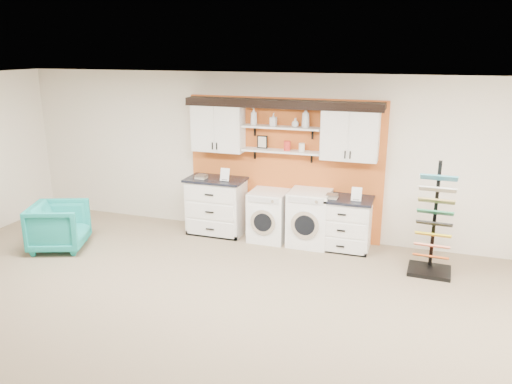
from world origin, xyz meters
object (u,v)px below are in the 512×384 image
(base_cabinet_left, at_px, (217,206))
(dryer, at_px, (309,218))
(armchair, at_px, (59,226))
(washer, at_px, (269,215))
(sample_rack, at_px, (432,239))
(base_cabinet_right, at_px, (344,223))

(base_cabinet_left, relative_size, dryer, 1.11)
(dryer, relative_size, armchair, 1.10)
(armchair, bearing_deg, washer, -85.41)
(base_cabinet_left, distance_m, dryer, 1.68)
(sample_rack, xyz_separation_m, armchair, (-5.78, -0.98, -0.14))
(base_cabinet_left, bearing_deg, armchair, -145.19)
(base_cabinet_right, relative_size, washer, 1.03)
(washer, height_order, sample_rack, sample_rack)
(base_cabinet_right, relative_size, sample_rack, 0.54)
(base_cabinet_left, xyz_separation_m, dryer, (1.68, -0.00, -0.04))
(washer, xyz_separation_m, sample_rack, (2.65, -0.51, 0.10))
(base_cabinet_right, height_order, dryer, dryer)
(dryer, xyz_separation_m, sample_rack, (1.94, -0.51, 0.06))
(armchair, bearing_deg, base_cabinet_right, -92.22)
(base_cabinet_left, distance_m, armchair, 2.63)
(base_cabinet_right, xyz_separation_m, washer, (-1.29, -0.00, -0.01))
(washer, xyz_separation_m, armchair, (-3.13, -1.50, -0.05))
(base_cabinet_left, xyz_separation_m, washer, (0.97, -0.00, -0.07))
(dryer, bearing_deg, base_cabinet_left, 179.89)
(dryer, bearing_deg, base_cabinet_right, 0.34)
(armchair, bearing_deg, sample_rack, -101.32)
(base_cabinet_left, relative_size, sample_rack, 0.62)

